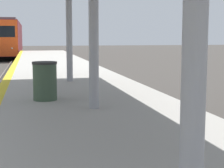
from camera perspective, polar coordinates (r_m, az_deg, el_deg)
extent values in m
cube|color=black|center=(50.42, -15.26, 4.42)|extent=(2.36, 20.25, 0.55)
cube|color=maroon|center=(50.37, -15.35, 6.84)|extent=(2.77, 22.50, 3.72)
cube|color=#E54C19|center=(39.21, -16.16, 6.74)|extent=(2.72, 0.16, 3.65)
cube|color=black|center=(39.16, -16.20, 7.70)|extent=(2.22, 0.06, 1.12)
cube|color=#59595E|center=(50.40, -15.42, 9.10)|extent=(2.36, 21.37, 0.24)
sphere|color=white|center=(39.13, -14.99, 5.28)|extent=(0.18, 0.18, 0.18)
cylinder|color=#99999E|center=(3.24, 12.65, 11.30)|extent=(0.22, 0.22, 3.64)
cylinder|color=#99999E|center=(8.14, -2.82, 8.99)|extent=(0.22, 0.22, 3.64)
cylinder|color=#99999E|center=(13.18, -6.55, 8.32)|extent=(0.22, 0.22, 3.64)
cylinder|color=#384C38|center=(9.42, -10.18, 0.28)|extent=(0.59, 0.59, 0.90)
cylinder|color=#262626|center=(9.38, -10.25, 3.18)|extent=(0.62, 0.62, 0.06)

